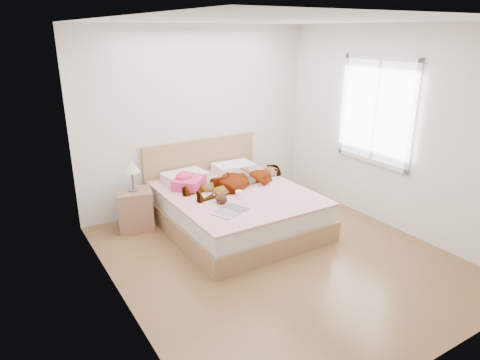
% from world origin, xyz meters
% --- Properties ---
extents(ground, '(4.00, 4.00, 0.00)m').
position_xyz_m(ground, '(0.00, 0.00, 0.00)').
color(ground, '#4C2E17').
rests_on(ground, ground).
extents(woman, '(1.71, 0.91, 0.22)m').
position_xyz_m(woman, '(0.16, 1.14, 0.62)').
color(woman, white).
rests_on(woman, bed).
extents(hair, '(0.52, 0.58, 0.07)m').
position_xyz_m(hair, '(-0.41, 1.59, 0.55)').
color(hair, black).
rests_on(hair, bed).
extents(phone, '(0.06, 0.10, 0.05)m').
position_xyz_m(phone, '(-0.34, 1.54, 0.69)').
color(phone, silver).
rests_on(phone, bed).
extents(room_shell, '(4.00, 4.00, 4.00)m').
position_xyz_m(room_shell, '(1.77, 0.30, 1.50)').
color(room_shell, white).
rests_on(room_shell, ground).
extents(bed, '(1.80, 2.08, 1.00)m').
position_xyz_m(bed, '(0.00, 1.04, 0.28)').
color(bed, olive).
rests_on(bed, ground).
extents(towel, '(0.55, 0.55, 0.23)m').
position_xyz_m(towel, '(-0.47, 1.42, 0.60)').
color(towel, '#FF457C').
rests_on(towel, bed).
extents(magazine, '(0.50, 0.42, 0.03)m').
position_xyz_m(magazine, '(-0.39, 0.42, 0.52)').
color(magazine, white).
rests_on(magazine, bed).
extents(coffee_mug, '(0.14, 0.11, 0.10)m').
position_xyz_m(coffee_mug, '(-0.10, 0.72, 0.56)').
color(coffee_mug, white).
rests_on(coffee_mug, bed).
extents(plush_toy, '(0.15, 0.21, 0.11)m').
position_xyz_m(plush_toy, '(-0.36, 0.71, 0.57)').
color(plush_toy, black).
rests_on(plush_toy, bed).
extents(nightstand, '(0.52, 0.49, 0.95)m').
position_xyz_m(nightstand, '(-1.16, 1.61, 0.31)').
color(nightstand, brown).
rests_on(nightstand, ground).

